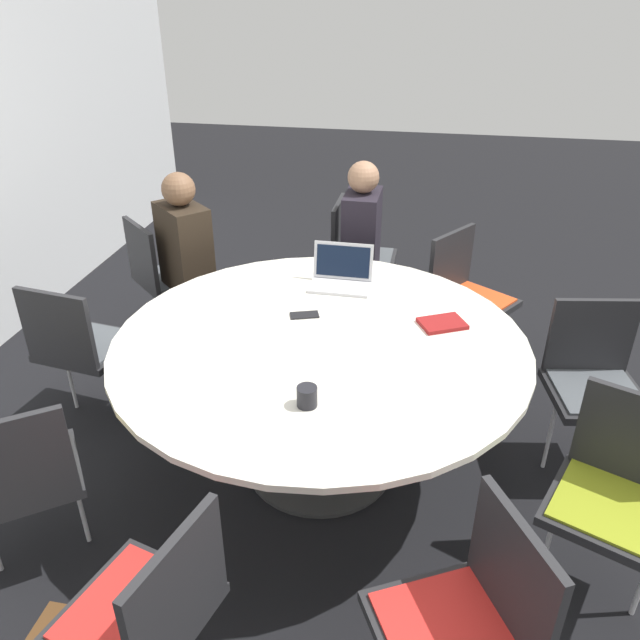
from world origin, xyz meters
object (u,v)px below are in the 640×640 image
at_px(spiral_notebook, 442,323).
at_px(cell_phone, 304,315).
at_px(chair_6, 618,486).
at_px(chair_8, 466,290).
at_px(laptop, 341,275).
at_px(person_1, 188,252).
at_px(chair_5, 469,616).
at_px(chair_0, 356,250).
at_px(chair_2, 78,341).
at_px(coffee_cup, 307,396).
at_px(chair_1, 163,271).
at_px(chair_4, 150,608).
at_px(person_0, 364,238).
at_px(chair_3, 19,474).
at_px(chair_7, 594,375).

bearing_deg(spiral_notebook, cell_phone, 92.41).
xyz_separation_m(chair_6, cell_phone, (0.69, 1.36, 0.24)).
bearing_deg(chair_8, laptop, -17.38).
xyz_separation_m(person_1, laptop, (-0.36, -1.02, 0.10)).
bearing_deg(chair_5, chair_0, -12.91).
bearing_deg(laptop, chair_2, -160.12).
relative_size(laptop, coffee_cup, 3.87).
bearing_deg(chair_1, chair_4, -25.30).
bearing_deg(chair_2, spiral_notebook, 11.60).
distance_m(chair_2, person_0, 1.87).
bearing_deg(chair_2, laptop, 27.51).
relative_size(chair_1, chair_3, 1.00).
bearing_deg(person_1, chair_7, 26.58).
height_order(laptop, coffee_cup, laptop).
bearing_deg(chair_8, person_0, -76.28).
bearing_deg(chair_1, cell_phone, 5.70).
distance_m(chair_2, chair_7, 2.64).
xyz_separation_m(chair_8, laptop, (-0.54, 0.70, 0.29)).
distance_m(person_0, cell_phone, 1.20).
relative_size(chair_2, chair_8, 1.00).
relative_size(chair_5, coffee_cup, 10.40).
relative_size(chair_5, person_1, 0.71).
relative_size(chair_2, chair_3, 1.00).
height_order(person_1, cell_phone, person_1).
bearing_deg(person_0, chair_2, -46.37).
distance_m(chair_2, chair_4, 1.77).
xyz_separation_m(laptop, spiral_notebook, (-0.36, -0.55, -0.05)).
height_order(chair_0, chair_6, same).
distance_m(person_0, laptop, 0.81).
bearing_deg(spiral_notebook, person_1, 65.33).
relative_size(chair_5, laptop, 2.69).
height_order(chair_6, coffee_cup, chair_6).
height_order(chair_0, chair_1, same).
xyz_separation_m(chair_4, laptop, (1.90, -0.30, 0.29)).
height_order(chair_4, coffee_cup, chair_4).
bearing_deg(chair_3, cell_phone, 12.52).
bearing_deg(chair_6, person_0, -32.90).
bearing_deg(laptop, chair_1, 160.39).
distance_m(chair_3, person_1, 1.81).
xyz_separation_m(spiral_notebook, coffee_cup, (-0.74, 0.51, 0.03)).
height_order(chair_0, cell_phone, chair_0).
height_order(chair_1, laptop, laptop).
xyz_separation_m(chair_0, chair_8, (-0.50, -0.75, 0.00)).
xyz_separation_m(chair_2, spiral_notebook, (0.11, -1.88, 0.24)).
bearing_deg(laptop, chair_8, 38.50).
height_order(chair_7, coffee_cup, chair_7).
distance_m(chair_5, person_0, 2.63).
distance_m(chair_4, person_0, 2.72).
relative_size(coffee_cup, cell_phone, 0.54).
relative_size(person_0, coffee_cup, 14.57).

